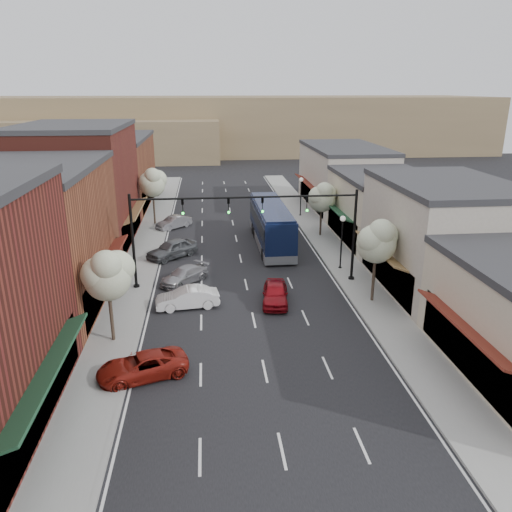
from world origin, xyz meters
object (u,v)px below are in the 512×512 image
object	(u,v)px
red_hatchback	(275,293)
parked_car_a	(142,366)
tree_left_near	(108,274)
tree_right_near	(378,240)
tree_right_far	(322,196)
lamp_post_far	(301,190)
parked_car_b	(187,298)
signal_mast_left	(166,227)
parked_car_d	(172,249)
parked_car_c	(184,275)
signal_mast_right	(323,223)
coach_bus	(271,224)
lamp_post_near	(342,234)
parked_car_e	(174,222)
tree_left_far	(153,182)

from	to	relation	value
red_hatchback	parked_car_a	xyz separation A→B (m)	(-7.90, -8.42, -0.09)
tree_left_near	parked_car_a	distance (m)	5.67
parked_car_a	tree_right_near	bearing A→B (deg)	100.13
tree_right_near	tree_right_far	distance (m)	16.01
tree_right_near	lamp_post_far	size ratio (longest dim) A/B	1.34
parked_car_a	parked_car_b	size ratio (longest dim) A/B	1.08
signal_mast_left	tree_right_far	xyz separation A→B (m)	(13.97, 11.95, -0.63)
parked_car_d	parked_car_c	bearing A→B (deg)	-29.90
parked_car_b	parked_car_c	size ratio (longest dim) A/B	1.01
parked_car_a	parked_car_c	world-z (taller)	parked_car_a
tree_right_near	parked_car_a	size ratio (longest dim) A/B	1.32
parked_car_d	tree_right_near	bearing A→B (deg)	10.87
signal_mast_left	parked_car_c	size ratio (longest dim) A/B	1.99
signal_mast_right	tree_left_near	bearing A→B (deg)	-149.86
lamp_post_far	red_hatchback	size ratio (longest dim) A/B	1.06
coach_bus	parked_car_d	bearing A→B (deg)	-162.95
tree_left_near	parked_car_b	size ratio (longest dim) A/B	1.36
lamp_post_near	parked_car_c	distance (m)	12.71
parked_car_d	parked_car_e	bearing A→B (deg)	140.78
parked_car_a	parked_car_d	world-z (taller)	parked_car_d
signal_mast_left	lamp_post_far	world-z (taller)	signal_mast_left
tree_left_near	tree_right_far	bearing A→B (deg)	50.31
signal_mast_left	lamp_post_far	distance (m)	24.14
signal_mast_right	parked_car_d	bearing A→B (deg)	149.15
tree_right_near	parked_car_b	bearing A→B (deg)	178.18
tree_right_far	lamp_post_far	bearing A→B (deg)	93.88
parked_car_b	tree_left_near	bearing A→B (deg)	-49.90
signal_mast_left	parked_car_a	world-z (taller)	signal_mast_left
tree_right_far	tree_left_near	size ratio (longest dim) A/B	0.95
coach_bus	parked_car_c	distance (m)	11.76
signal_mast_right	tree_right_far	xyz separation A→B (m)	(2.73, 11.95, -0.63)
coach_bus	tree_right_near	bearing A→B (deg)	-69.55
tree_left_near	lamp_post_near	xyz separation A→B (m)	(16.05, 10.56, -1.22)
signal_mast_right	tree_right_near	world-z (taller)	signal_mast_right
parked_car_b	parked_car_e	world-z (taller)	parked_car_b
tree_left_near	coach_bus	size ratio (longest dim) A/B	0.46
lamp_post_far	parked_car_d	xyz separation A→B (m)	(-13.61, -13.18, -2.21)
lamp_post_far	parked_car_c	distance (m)	22.93
tree_right_near	parked_car_e	world-z (taller)	tree_right_near
tree_left_near	lamp_post_near	size ratio (longest dim) A/B	1.28
red_hatchback	parked_car_e	size ratio (longest dim) A/B	1.07
signal_mast_right	tree_left_near	xyz separation A→B (m)	(-13.87, -8.05, -0.40)
signal_mast_right	tree_left_far	world-z (taller)	signal_mast_right
tree_left_near	parked_car_c	xyz separation A→B (m)	(3.68, 8.90, -3.62)
signal_mast_right	coach_bus	world-z (taller)	signal_mast_right
signal_mast_left	red_hatchback	distance (m)	9.01
tree_left_near	parked_car_d	world-z (taller)	tree_left_near
signal_mast_left	parked_car_b	bearing A→B (deg)	-68.75
signal_mast_left	parked_car_d	bearing A→B (deg)	91.57
tree_left_near	lamp_post_far	bearing A→B (deg)	60.22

